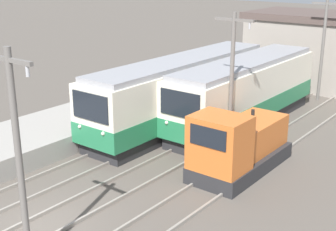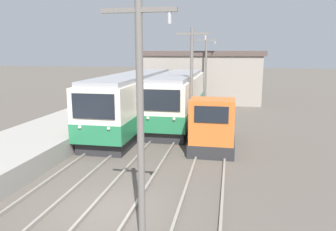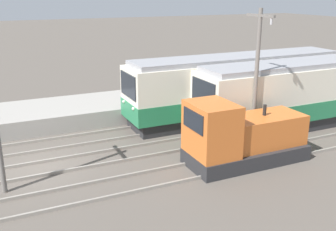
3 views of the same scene
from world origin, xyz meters
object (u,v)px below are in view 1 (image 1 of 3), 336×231
catenary_mast_near (19,155)px  catenary_mast_mid (232,78)px  catenary_mast_far (323,46)px  commuter_train_center (245,95)px  shunting_locomotive (238,146)px  commuter_train_left (183,94)px

catenary_mast_near → catenary_mast_mid: size_ratio=1.00×
catenary_mast_far → commuter_train_center: bearing=-101.2°
shunting_locomotive → catenary_mast_far: size_ratio=0.83×
commuter_train_center → catenary_mast_far: (1.51, 7.59, 1.96)m
commuter_train_left → catenary_mast_far: 10.83m
shunting_locomotive → catenary_mast_mid: 3.41m
commuter_train_left → catenary_mast_far: (4.31, 9.75, 1.92)m
catenary_mast_near → catenary_mast_far: bearing=90.0°
shunting_locomotive → catenary_mast_near: catenary_mast_near is taller
commuter_train_center → shunting_locomotive: 6.67m
commuter_train_left → commuter_train_center: (2.80, 2.16, -0.04)m
commuter_train_left → catenary_mast_mid: (4.31, -2.00, 1.92)m
commuter_train_left → catenary_mast_mid: bearing=-24.9°
shunting_locomotive → catenary_mast_near: bearing=-98.5°
catenary_mast_near → catenary_mast_far: size_ratio=1.00×
commuter_train_left → shunting_locomotive: 6.94m
commuter_train_center → catenary_mast_mid: size_ratio=1.85×
catenary_mast_far → commuter_train_left: bearing=-113.8°
catenary_mast_far → catenary_mast_near: bearing=-90.0°
commuter_train_left → catenary_mast_near: size_ratio=2.10×
commuter_train_left → shunting_locomotive: (5.80, -3.77, -0.58)m
shunting_locomotive → catenary_mast_mid: bearing=130.2°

